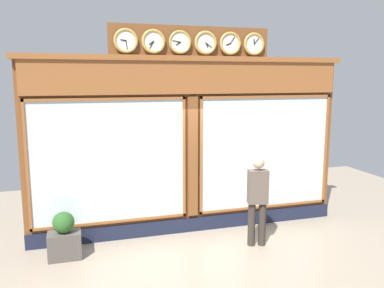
{
  "coord_description": "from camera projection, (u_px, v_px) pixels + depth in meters",
  "views": [
    {
      "loc": [
        2.22,
        7.42,
        3.1
      ],
      "look_at": [
        0.0,
        0.0,
        1.81
      ],
      "focal_mm": 37.12,
      "sensor_mm": 36.0,
      "label": 1
    }
  ],
  "objects": [
    {
      "name": "shop_facade",
      "position": [
        190.0,
        143.0,
        7.97
      ],
      "size": [
        6.49,
        0.42,
        4.07
      ],
      "color": "brown",
      "rests_on": "ground_plane"
    },
    {
      "name": "pedestrian",
      "position": [
        258.0,
        197.0,
        7.3
      ],
      "size": [
        0.4,
        0.29,
        1.69
      ],
      "color": "#312A24",
      "rests_on": "ground_plane"
    },
    {
      "name": "planter_box",
      "position": [
        65.0,
        245.0,
        6.87
      ],
      "size": [
        0.56,
        0.36,
        0.47
      ],
      "primitive_type": "cube",
      "color": "#4C4742",
      "rests_on": "ground_plane"
    },
    {
      "name": "planter_shrub",
      "position": [
        63.0,
        222.0,
        6.8
      ],
      "size": [
        0.37,
        0.37,
        0.37
      ],
      "primitive_type": "sphere",
      "color": "#285623",
      "rests_on": "planter_box"
    }
  ]
}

